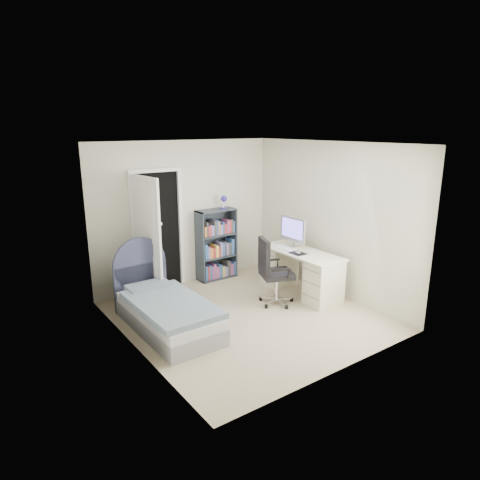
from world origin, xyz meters
TOP-DOWN VIEW (x-y plane):
  - room_shell at (0.00, 0.00)m, footprint 3.50×3.70m
  - door at (-0.79, 1.51)m, footprint 0.92×0.83m
  - bed at (-1.13, 0.36)m, footprint 0.88×1.83m
  - nightstand at (-1.22, 1.41)m, footprint 0.42×0.42m
  - floor_lamp at (-0.79, 1.25)m, footprint 0.19×0.19m
  - bookcase at (0.54, 1.64)m, footprint 0.72×0.31m
  - desk at (1.26, 0.20)m, footprint 0.60×1.51m
  - office_chair at (0.59, 0.14)m, footprint 0.61×0.62m

SIDE VIEW (x-z plane):
  - bed at x=-1.13m, z-range -0.31..0.82m
  - desk at x=1.26m, z-range -0.21..1.02m
  - nightstand at x=-1.22m, z-range 0.10..0.71m
  - floor_lamp at x=-0.79m, z-range -0.12..1.19m
  - bookcase at x=0.54m, z-range -0.18..1.34m
  - office_chair at x=0.59m, z-range 0.05..1.12m
  - door at x=-0.79m, z-range 0.00..2.06m
  - room_shell at x=0.00m, z-range -0.05..2.55m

